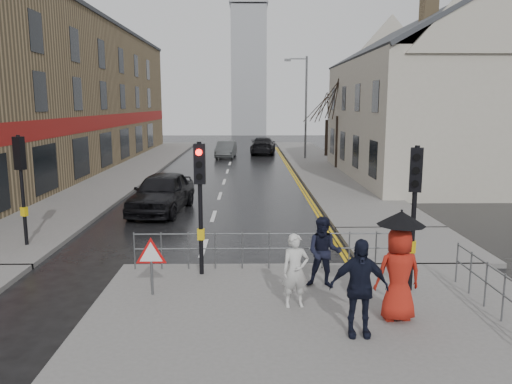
{
  "coord_description": "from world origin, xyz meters",
  "views": [
    {
      "loc": [
        1.41,
        -12.1,
        4.45
      ],
      "look_at": [
        1.65,
        3.7,
        1.66
      ],
      "focal_mm": 35.0,
      "sensor_mm": 36.0,
      "label": 1
    }
  ],
  "objects_px": {
    "car_mid": "(226,149)",
    "pedestrian_with_umbrella": "(399,264)",
    "car_parked": "(162,192)",
    "pedestrian_b": "(324,252)",
    "pedestrian_d": "(359,287)",
    "pedestrian_a": "(295,271)"
  },
  "relations": [
    {
      "from": "car_parked",
      "to": "car_mid",
      "type": "relative_size",
      "value": 1.17
    },
    {
      "from": "pedestrian_b",
      "to": "car_parked",
      "type": "relative_size",
      "value": 0.35
    },
    {
      "from": "pedestrian_d",
      "to": "car_parked",
      "type": "bearing_deg",
      "value": 117.9
    },
    {
      "from": "car_mid",
      "to": "pedestrian_with_umbrella",
      "type": "bearing_deg",
      "value": -77.29
    },
    {
      "from": "pedestrian_d",
      "to": "car_mid",
      "type": "height_order",
      "value": "pedestrian_d"
    },
    {
      "from": "pedestrian_a",
      "to": "car_mid",
      "type": "bearing_deg",
      "value": 86.85
    },
    {
      "from": "pedestrian_a",
      "to": "pedestrian_with_umbrella",
      "type": "bearing_deg",
      "value": -27.18
    },
    {
      "from": "pedestrian_a",
      "to": "car_mid",
      "type": "relative_size",
      "value": 0.39
    },
    {
      "from": "pedestrian_a",
      "to": "pedestrian_with_umbrella",
      "type": "distance_m",
      "value": 2.15
    },
    {
      "from": "car_parked",
      "to": "pedestrian_b",
      "type": "bearing_deg",
      "value": -52.53
    },
    {
      "from": "pedestrian_a",
      "to": "pedestrian_d",
      "type": "bearing_deg",
      "value": -60.35
    },
    {
      "from": "pedestrian_b",
      "to": "pedestrian_d",
      "type": "bearing_deg",
      "value": -71.31
    },
    {
      "from": "pedestrian_d",
      "to": "pedestrian_with_umbrella",
      "type": "bearing_deg",
      "value": 37.56
    },
    {
      "from": "pedestrian_a",
      "to": "pedestrian_b",
      "type": "height_order",
      "value": "pedestrian_b"
    },
    {
      "from": "pedestrian_b",
      "to": "pedestrian_with_umbrella",
      "type": "height_order",
      "value": "pedestrian_with_umbrella"
    },
    {
      "from": "pedestrian_b",
      "to": "car_parked",
      "type": "distance_m",
      "value": 10.62
    },
    {
      "from": "pedestrian_with_umbrella",
      "to": "pedestrian_d",
      "type": "xyz_separation_m",
      "value": [
        -0.94,
        -0.68,
        -0.24
      ]
    },
    {
      "from": "pedestrian_b",
      "to": "pedestrian_with_umbrella",
      "type": "distance_m",
      "value": 2.23
    },
    {
      "from": "car_parked",
      "to": "car_mid",
      "type": "height_order",
      "value": "car_parked"
    },
    {
      "from": "pedestrian_a",
      "to": "pedestrian_b",
      "type": "distance_m",
      "value": 1.39
    },
    {
      "from": "pedestrian_b",
      "to": "car_mid",
      "type": "relative_size",
      "value": 0.41
    },
    {
      "from": "car_mid",
      "to": "pedestrian_d",
      "type": "bearing_deg",
      "value": -79.07
    }
  ]
}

